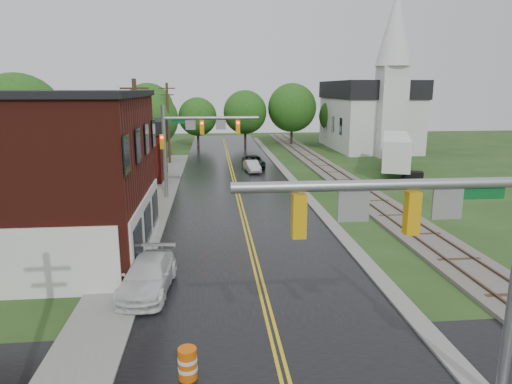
{
  "coord_description": "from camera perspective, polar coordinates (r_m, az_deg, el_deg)",
  "views": [
    {
      "loc": [
        -2.0,
        -8.08,
        8.4
      ],
      "look_at": [
        0.08,
        13.33,
        3.5
      ],
      "focal_mm": 32.0,
      "sensor_mm": 36.0,
      "label": 1
    }
  ],
  "objects": [
    {
      "name": "main_road",
      "position": [
        39.05,
        -2.48,
        0.4
      ],
      "size": [
        10.0,
        90.0,
        0.02
      ],
      "primitive_type": "cube",
      "color": "black",
      "rests_on": "ground"
    },
    {
      "name": "curb_right",
      "position": [
        44.51,
        4.12,
        1.92
      ],
      "size": [
        0.8,
        70.0,
        0.12
      ],
      "primitive_type": "cube",
      "color": "gray",
      "rests_on": "ground"
    },
    {
      "name": "sidewalk_left",
      "position": [
        34.39,
        -12.4,
        -1.61
      ],
      "size": [
        2.4,
        50.0,
        0.12
      ],
      "primitive_type": "cube",
      "color": "gray",
      "rests_on": "ground"
    },
    {
      "name": "yellow_house",
      "position": [
        35.63,
        -20.16,
        3.66
      ],
      "size": [
        8.0,
        7.0,
        6.4
      ],
      "primitive_type": "cube",
      "color": "tan",
      "rests_on": "ground"
    },
    {
      "name": "darkred_building",
      "position": [
        44.25,
        -15.95,
        4.29
      ],
      "size": [
        7.0,
        6.0,
        4.4
      ],
      "primitive_type": "cube",
      "color": "#3F0F0C",
      "rests_on": "ground"
    },
    {
      "name": "church",
      "position": [
        65.66,
        14.26,
        10.21
      ],
      "size": [
        10.4,
        18.4,
        20.0
      ],
      "color": "silver",
      "rests_on": "ground"
    },
    {
      "name": "railroad",
      "position": [
        45.48,
        9.85,
        2.14
      ],
      "size": [
        3.2,
        80.0,
        0.3
      ],
      "color": "#59544C",
      "rests_on": "ground"
    },
    {
      "name": "traffic_signal_near",
      "position": [
        11.97,
        22.02,
        -4.8
      ],
      "size": [
        7.34,
        0.3,
        7.2
      ],
      "color": "gray",
      "rests_on": "ground"
    },
    {
      "name": "traffic_signal_far",
      "position": [
        35.28,
        -7.97,
        7.14
      ],
      "size": [
        7.34,
        0.43,
        7.2
      ],
      "color": "gray",
      "rests_on": "ground"
    },
    {
      "name": "utility_pole_b",
      "position": [
        30.68,
        -14.58,
        5.53
      ],
      "size": [
        1.8,
        0.28,
        9.0
      ],
      "color": "#382616",
      "rests_on": "ground"
    },
    {
      "name": "utility_pole_c",
      "position": [
        52.43,
        -10.91,
        8.58
      ],
      "size": [
        1.8,
        0.28,
        9.0
      ],
      "color": "#382616",
      "rests_on": "ground"
    },
    {
      "name": "tree_left_b",
      "position": [
        43.09,
        -27.39,
        7.85
      ],
      "size": [
        7.6,
        7.6,
        9.69
      ],
      "color": "black",
      "rests_on": "ground"
    },
    {
      "name": "tree_left_c",
      "position": [
        49.57,
        -19.54,
        7.61
      ],
      "size": [
        6.0,
        6.0,
        7.65
      ],
      "color": "black",
      "rests_on": "ground"
    },
    {
      "name": "tree_left_e",
      "position": [
        54.53,
        -12.9,
        8.75
      ],
      "size": [
        6.4,
        6.4,
        8.16
      ],
      "color": "black",
      "rests_on": "ground"
    },
    {
      "name": "suv_dark",
      "position": [
        49.37,
        -0.31,
        3.79
      ],
      "size": [
        2.34,
        4.68,
        1.27
      ],
      "primitive_type": "imported",
      "rotation": [
        0.0,
        0.0,
        0.05
      ],
      "color": "black",
      "rests_on": "ground"
    },
    {
      "name": "sedan_silver",
      "position": [
        46.77,
        -0.51,
        3.22
      ],
      "size": [
        1.71,
        3.72,
        1.18
      ],
      "primitive_type": "imported",
      "rotation": [
        0.0,
        0.0,
        0.13
      ],
      "color": "#B4B4B9",
      "rests_on": "ground"
    },
    {
      "name": "pickup_white",
      "position": [
        20.02,
        -13.36,
        -10.19
      ],
      "size": [
        2.32,
        4.89,
        1.38
      ],
      "primitive_type": "imported",
      "rotation": [
        0.0,
        0.0,
        -0.08
      ],
      "color": "silver",
      "rests_on": "ground"
    },
    {
      "name": "semi_trailer",
      "position": [
        48.77,
        17.06,
        4.98
      ],
      "size": [
        6.5,
        11.74,
        3.7
      ],
      "color": "black",
      "rests_on": "ground"
    },
    {
      "name": "construction_barrel",
      "position": [
        14.46,
        -8.55,
        -20.47
      ],
      "size": [
        0.58,
        0.58,
        0.99
      ],
      "primitive_type": "cylinder",
      "rotation": [
        0.0,
        0.0,
        0.04
      ],
      "color": "#D45909",
      "rests_on": "ground"
    }
  ]
}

